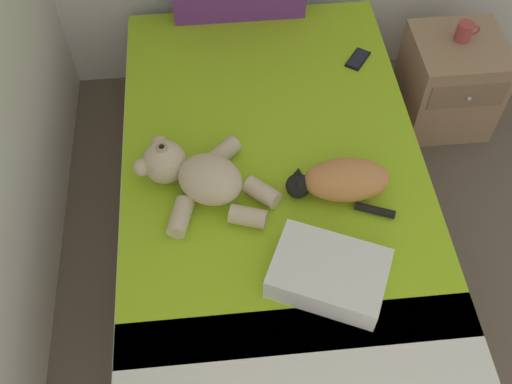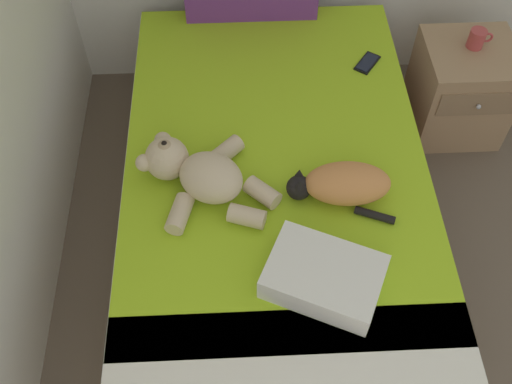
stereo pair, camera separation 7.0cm
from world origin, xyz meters
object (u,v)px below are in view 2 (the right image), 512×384
Objects in this scene: bed at (274,192)px; teddy_bear at (198,173)px; cell_phone at (367,63)px; cat at (342,184)px; nightstand at (460,89)px; throw_pillow at (324,277)px; mug at (477,39)px.

bed is 3.60× the size of teddy_bear.
teddy_bear reaches higher than cell_phone.
cat is 0.82× the size of nightstand.
teddy_bear is at bearing -138.79° from cell_phone.
cat reaches higher than bed.
cat is at bearing -7.34° from teddy_bear.
bed is 0.49m from teddy_bear.
teddy_bear is 1.06m from cell_phone.
throw_pillow is (-0.12, -0.39, -0.02)m from cat.
nightstand is (0.77, 0.83, -0.33)m from cat.
cat reaches higher than throw_pillow.
cat is (0.25, -0.22, 0.33)m from bed.
cat is 1.16m from mug.
cat is at bearing -131.79° from mug.
cat is 3.48× the size of mug.
teddy_bear is (-0.32, -0.14, 0.34)m from bed.
bed is 12.84× the size of cell_phone.
nightstand is 4.27× the size of mug.
teddy_bear is 1.57m from nightstand.
cat reaches higher than cell_phone.
bed is 1.19m from nightstand.
throw_pillow is 1.54m from nightstand.
cell_phone is 0.56m from mug.
cell_phone is 1.21m from throw_pillow.
bed is at bearing 24.20° from teddy_bear.
nightstand is at bearing 31.31° from bed.
bed is 0.78m from cell_phone.
throw_pillow is (-0.35, -1.16, 0.05)m from cell_phone.
nightstand is at bearing 47.33° from cat.
teddy_bear reaches higher than throw_pillow.
throw_pillow is 0.78× the size of nightstand.
teddy_bear is (-0.57, 0.07, 0.01)m from cat.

